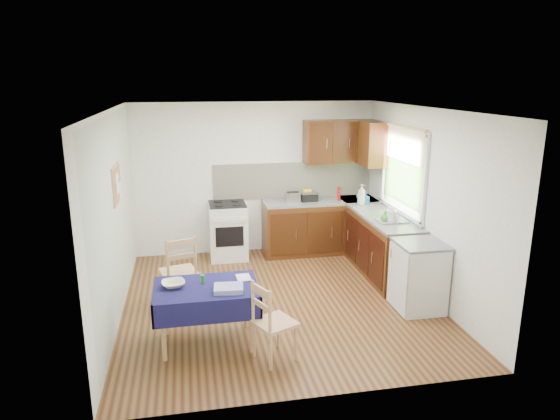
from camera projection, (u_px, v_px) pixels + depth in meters
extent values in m
plane|color=#442412|center=(278.00, 301.00, 6.62)|extent=(4.20, 4.20, 0.00)
cube|color=white|center=(278.00, 109.00, 5.98)|extent=(4.00, 4.20, 0.02)
cube|color=silver|center=(255.00, 178.00, 8.29)|extent=(4.00, 0.02, 2.50)
cube|color=silver|center=(323.00, 271.00, 4.30)|extent=(4.00, 0.02, 2.50)
cube|color=silver|center=(113.00, 218.00, 5.93)|extent=(0.02, 4.20, 2.50)
cube|color=silver|center=(425.00, 203.00, 6.66)|extent=(0.02, 4.20, 2.50)
cube|color=#381609|center=(320.00, 227.00, 8.41)|extent=(1.90, 0.60, 0.86)
cube|color=#381609|center=(382.00, 247.00, 7.43)|extent=(0.60, 1.70, 0.86)
cube|color=slate|center=(320.00, 201.00, 8.29)|extent=(1.90, 0.60, 0.04)
cube|color=slate|center=(384.00, 218.00, 7.32)|extent=(0.60, 1.70, 0.04)
cube|color=slate|center=(358.00, 200.00, 8.41)|extent=(0.60, 0.60, 0.04)
cube|color=silver|center=(293.00, 180.00, 8.41)|extent=(2.70, 0.02, 0.60)
cube|color=#381609|center=(340.00, 142.00, 8.23)|extent=(1.20, 0.35, 0.70)
cube|color=#381609|center=(374.00, 144.00, 7.90)|extent=(0.35, 0.50, 0.70)
cube|color=silver|center=(228.00, 231.00, 8.12)|extent=(0.60, 0.60, 0.90)
cube|color=black|center=(227.00, 204.00, 8.00)|extent=(0.58, 0.58, 0.02)
cube|color=black|center=(230.00, 237.00, 7.83)|extent=(0.44, 0.01, 0.32)
cube|color=#315221|center=(403.00, 175.00, 7.26)|extent=(0.01, 1.40, 0.85)
cube|color=silver|center=(405.00, 130.00, 7.09)|extent=(0.04, 1.48, 0.06)
cube|color=silver|center=(400.00, 211.00, 7.39)|extent=(0.04, 1.48, 0.06)
cube|color=tan|center=(403.00, 145.00, 7.14)|extent=(0.02, 1.36, 0.44)
cube|color=silver|center=(419.00, 277.00, 6.29)|extent=(0.55, 0.58, 0.85)
cube|color=slate|center=(421.00, 244.00, 6.18)|extent=(0.58, 0.60, 0.03)
cube|color=tan|center=(116.00, 184.00, 6.13)|extent=(0.02, 0.62, 0.47)
cube|color=#A36B44|center=(118.00, 184.00, 6.14)|extent=(0.01, 0.56, 0.41)
cube|color=white|center=(117.00, 184.00, 6.06)|extent=(0.00, 0.18, 0.24)
cube|color=white|center=(120.00, 190.00, 6.28)|extent=(0.00, 0.15, 0.20)
cube|color=#100E3A|center=(206.00, 288.00, 5.40)|extent=(1.08, 0.72, 0.03)
cube|color=#100E3A|center=(208.00, 313.00, 5.08)|extent=(1.12, 0.02, 0.26)
cube|color=#100E3A|center=(205.00, 284.00, 5.78)|extent=(1.12, 0.02, 0.26)
cube|color=#100E3A|center=(154.00, 302.00, 5.33)|extent=(0.02, 0.76, 0.26)
cube|color=#100E3A|center=(256.00, 293.00, 5.53)|extent=(0.02, 0.76, 0.26)
cylinder|color=tan|center=(163.00, 332.00, 5.14)|extent=(0.05, 0.05, 0.65)
cylinder|color=tan|center=(252.00, 324.00, 5.30)|extent=(0.05, 0.05, 0.65)
cylinder|color=tan|center=(165.00, 308.00, 5.67)|extent=(0.05, 0.05, 0.65)
cylinder|color=tan|center=(246.00, 302.00, 5.84)|extent=(0.05, 0.05, 0.65)
cube|color=tan|center=(179.00, 272.00, 6.36)|extent=(0.53, 0.53, 0.04)
cube|color=tan|center=(181.00, 250.00, 6.11)|extent=(0.38, 0.13, 0.31)
cylinder|color=tan|center=(189.00, 282.00, 6.64)|extent=(0.04, 0.04, 0.46)
cylinder|color=tan|center=(163.00, 287.00, 6.50)|extent=(0.04, 0.04, 0.46)
cylinder|color=tan|center=(197.00, 292.00, 6.34)|extent=(0.04, 0.04, 0.46)
cylinder|color=tan|center=(170.00, 297.00, 6.19)|extent=(0.04, 0.04, 0.46)
cube|color=tan|center=(275.00, 323.00, 5.15)|extent=(0.51, 0.51, 0.04)
cube|color=tan|center=(261.00, 298.00, 4.98)|extent=(0.17, 0.33, 0.27)
cylinder|color=tan|center=(296.00, 343.00, 5.17)|extent=(0.03, 0.03, 0.41)
cylinder|color=tan|center=(278.00, 331.00, 5.41)|extent=(0.03, 0.03, 0.41)
cylinder|color=tan|center=(271.00, 352.00, 4.99)|extent=(0.03, 0.03, 0.41)
cylinder|color=tan|center=(254.00, 339.00, 5.24)|extent=(0.03, 0.03, 0.41)
cube|color=#AEAEB3|center=(293.00, 197.00, 8.14)|extent=(0.23, 0.14, 0.16)
cube|color=black|center=(293.00, 192.00, 8.12)|extent=(0.20, 0.02, 0.02)
cube|color=black|center=(309.00, 197.00, 8.22)|extent=(0.27, 0.23, 0.13)
cube|color=#AEAEB3|center=(309.00, 192.00, 8.20)|extent=(0.27, 0.23, 0.03)
cylinder|color=#AF0E10|center=(339.00, 194.00, 8.22)|extent=(0.05, 0.05, 0.23)
cube|color=yellow|center=(307.00, 194.00, 8.29)|extent=(0.13, 0.09, 0.18)
cube|color=gray|center=(392.00, 221.00, 7.05)|extent=(0.40, 0.31, 0.02)
cylinder|color=silver|center=(392.00, 215.00, 7.02)|extent=(0.05, 0.19, 0.19)
cylinder|color=silver|center=(391.00, 216.00, 6.97)|extent=(0.14, 0.14, 0.18)
sphere|color=silver|center=(392.00, 209.00, 6.94)|extent=(0.09, 0.09, 0.09)
imported|color=silver|center=(360.00, 196.00, 8.34)|extent=(0.13, 0.13, 0.09)
imported|color=silver|center=(362.00, 195.00, 7.95)|extent=(0.17, 0.17, 0.33)
imported|color=#1D58A9|center=(366.00, 198.00, 8.00)|extent=(0.11, 0.11, 0.20)
imported|color=green|center=(385.00, 217.00, 6.98)|extent=(0.15, 0.15, 0.17)
imported|color=beige|center=(173.00, 284.00, 5.38)|extent=(0.28, 0.28, 0.06)
imported|color=white|center=(237.00, 278.00, 5.59)|extent=(0.17, 0.22, 0.02)
cylinder|color=#258725|center=(203.00, 279.00, 5.48)|extent=(0.05, 0.05, 0.09)
cube|color=#2D2893|center=(229.00, 289.00, 5.28)|extent=(0.33, 0.27, 0.05)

